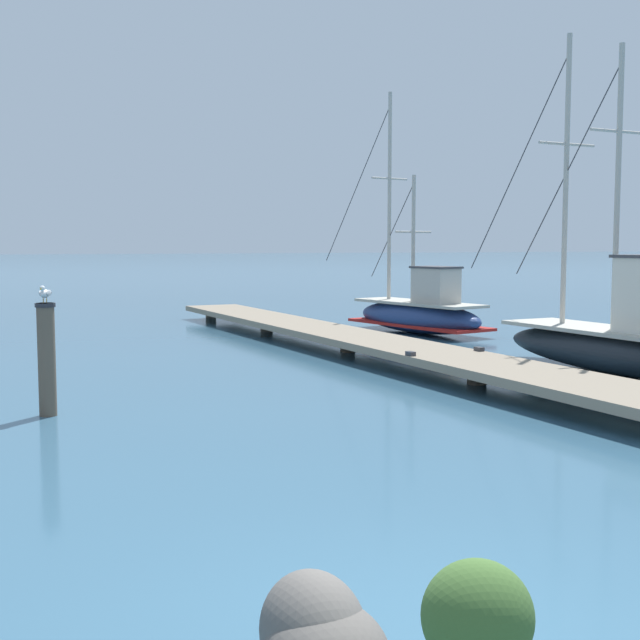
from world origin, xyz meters
The scene contains 5 objects.
floating_dock centered at (5.32, 13.69, 0.36)m, with size 3.23×20.68×0.53m.
fishing_boat_0 centered at (8.94, 16.77, 0.62)m, with size 2.55×6.97×7.02m.
fishing_boat_1 centered at (8.99, 8.30, 0.72)m, with size 2.25×8.19×6.94m.
mooring_piling centered at (-1.86, 8.58, 0.89)m, with size 0.30×0.30×1.70m.
perched_seagull centered at (-1.86, 8.59, 1.85)m, with size 0.22×0.37×0.27m.
Camera 1 is at (-2.72, -4.52, 2.59)m, focal length 47.24 mm.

